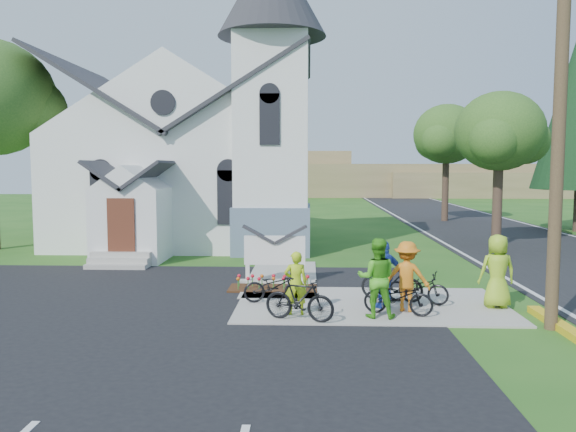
{
  "coord_description": "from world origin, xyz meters",
  "views": [
    {
      "loc": [
        -0.13,
        -14.04,
        3.63
      ],
      "look_at": [
        -0.86,
        5.0,
        1.96
      ],
      "focal_mm": 35.0,
      "sensor_mm": 36.0,
      "label": 1
    }
  ],
  "objects_px": {
    "utility_pole": "(564,85)",
    "bike_1": "(299,299)",
    "bike_0": "(275,286)",
    "bike_3": "(392,282)",
    "cyclist_2": "(385,274)",
    "bike_4": "(417,287)",
    "bike_2": "(398,297)",
    "cyclist_0": "(296,283)",
    "cyclist_4": "(497,271)",
    "cyclist_3": "(407,276)",
    "cyclist_1": "(377,278)",
    "church_sign": "(275,251)"
  },
  "relations": [
    {
      "from": "utility_pole",
      "to": "bike_1",
      "type": "relative_size",
      "value": 5.92
    },
    {
      "from": "bike_0",
      "to": "bike_3",
      "type": "distance_m",
      "value": 3.14
    },
    {
      "from": "bike_0",
      "to": "bike_1",
      "type": "distance_m",
      "value": 1.93
    },
    {
      "from": "utility_pole",
      "to": "cyclist_2",
      "type": "height_order",
      "value": "utility_pole"
    },
    {
      "from": "utility_pole",
      "to": "bike_3",
      "type": "xyz_separation_m",
      "value": [
        -3.28,
        2.35,
        -4.84
      ]
    },
    {
      "from": "bike_4",
      "to": "bike_2",
      "type": "bearing_deg",
      "value": 172.3
    },
    {
      "from": "cyclist_0",
      "to": "bike_4",
      "type": "xyz_separation_m",
      "value": [
        3.17,
        1.23,
        -0.35
      ]
    },
    {
      "from": "bike_1",
      "to": "cyclist_2",
      "type": "height_order",
      "value": "cyclist_2"
    },
    {
      "from": "cyclist_0",
      "to": "cyclist_4",
      "type": "distance_m",
      "value": 5.18
    },
    {
      "from": "cyclist_3",
      "to": "cyclist_4",
      "type": "xyz_separation_m",
      "value": [
        2.36,
        0.43,
        0.07
      ]
    },
    {
      "from": "cyclist_1",
      "to": "church_sign",
      "type": "bearing_deg",
      "value": -50.52
    },
    {
      "from": "cyclist_1",
      "to": "cyclist_2",
      "type": "distance_m",
      "value": 0.97
    },
    {
      "from": "bike_0",
      "to": "cyclist_1",
      "type": "height_order",
      "value": "cyclist_1"
    },
    {
      "from": "bike_3",
      "to": "bike_4",
      "type": "bearing_deg",
      "value": -89.07
    },
    {
      "from": "cyclist_4",
      "to": "cyclist_1",
      "type": "bearing_deg",
      "value": 14.28
    },
    {
      "from": "church_sign",
      "to": "bike_2",
      "type": "bearing_deg",
      "value": -49.43
    },
    {
      "from": "church_sign",
      "to": "cyclist_2",
      "type": "height_order",
      "value": "cyclist_2"
    },
    {
      "from": "utility_pole",
      "to": "cyclist_0",
      "type": "distance_m",
      "value": 7.45
    },
    {
      "from": "bike_1",
      "to": "bike_4",
      "type": "xyz_separation_m",
      "value": [
        3.07,
        1.8,
        -0.08
      ]
    },
    {
      "from": "church_sign",
      "to": "bike_3",
      "type": "relative_size",
      "value": 1.3
    },
    {
      "from": "cyclist_3",
      "to": "utility_pole",
      "type": "bearing_deg",
      "value": 173.44
    },
    {
      "from": "bike_1",
      "to": "bike_3",
      "type": "relative_size",
      "value": 1.0
    },
    {
      "from": "bike_1",
      "to": "church_sign",
      "type": "bearing_deg",
      "value": 29.33
    },
    {
      "from": "utility_pole",
      "to": "bike_3",
      "type": "distance_m",
      "value": 6.3
    },
    {
      "from": "utility_pole",
      "to": "cyclist_3",
      "type": "bearing_deg",
      "value": 156.99
    },
    {
      "from": "cyclist_3",
      "to": "bike_4",
      "type": "bearing_deg",
      "value": -101.46
    },
    {
      "from": "cyclist_0",
      "to": "bike_0",
      "type": "height_order",
      "value": "cyclist_0"
    },
    {
      "from": "cyclist_2",
      "to": "bike_2",
      "type": "relative_size",
      "value": 1.03
    },
    {
      "from": "bike_2",
      "to": "cyclist_4",
      "type": "height_order",
      "value": "cyclist_4"
    },
    {
      "from": "cyclist_1",
      "to": "bike_1",
      "type": "distance_m",
      "value": 1.93
    },
    {
      "from": "bike_0",
      "to": "bike_4",
      "type": "relative_size",
      "value": 1.02
    },
    {
      "from": "church_sign",
      "to": "cyclist_3",
      "type": "xyz_separation_m",
      "value": [
        3.5,
        -3.4,
        -0.1
      ]
    },
    {
      "from": "cyclist_0",
      "to": "cyclist_1",
      "type": "bearing_deg",
      "value": 171.32
    },
    {
      "from": "cyclist_3",
      "to": "bike_3",
      "type": "bearing_deg",
      "value": -61.87
    },
    {
      "from": "bike_2",
      "to": "utility_pole",
      "type": "bearing_deg",
      "value": -89.07
    },
    {
      "from": "cyclist_3",
      "to": "bike_4",
      "type": "xyz_separation_m",
      "value": [
        0.42,
        0.8,
        -0.44
      ]
    },
    {
      "from": "cyclist_3",
      "to": "church_sign",
      "type": "bearing_deg",
      "value": -27.7
    },
    {
      "from": "church_sign",
      "to": "cyclist_3",
      "type": "height_order",
      "value": "cyclist_3"
    },
    {
      "from": "cyclist_2",
      "to": "cyclist_4",
      "type": "xyz_separation_m",
      "value": [
        2.86,
        0.12,
        0.08
      ]
    },
    {
      "from": "bike_3",
      "to": "cyclist_4",
      "type": "distance_m",
      "value": 2.68
    },
    {
      "from": "church_sign",
      "to": "bike_4",
      "type": "height_order",
      "value": "church_sign"
    },
    {
      "from": "bike_1",
      "to": "bike_0",
      "type": "bearing_deg",
      "value": 39.33
    },
    {
      "from": "cyclist_1",
      "to": "cyclist_3",
      "type": "height_order",
      "value": "cyclist_1"
    },
    {
      "from": "utility_pole",
      "to": "bike_2",
      "type": "distance_m",
      "value": 6.01
    },
    {
      "from": "bike_2",
      "to": "bike_3",
      "type": "relative_size",
      "value": 0.99
    },
    {
      "from": "bike_1",
      "to": "cyclist_2",
      "type": "bearing_deg",
      "value": -40.18
    },
    {
      "from": "bike_3",
      "to": "cyclist_4",
      "type": "height_order",
      "value": "cyclist_4"
    },
    {
      "from": "bike_3",
      "to": "cyclist_0",
      "type": "bearing_deg",
      "value": 142.91
    },
    {
      "from": "cyclist_4",
      "to": "bike_4",
      "type": "xyz_separation_m",
      "value": [
        -1.93,
        0.36,
        -0.51
      ]
    },
    {
      "from": "cyclist_2",
      "to": "cyclist_3",
      "type": "bearing_deg",
      "value": 125.2
    }
  ]
}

